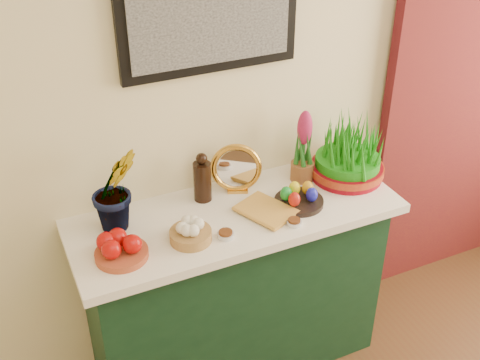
% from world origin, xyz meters
% --- Properties ---
extents(sideboard, '(1.30, 0.45, 0.85)m').
position_xyz_m(sideboard, '(-0.09, 2.00, 0.42)').
color(sideboard, '#13341E').
rests_on(sideboard, ground).
extents(tablecloth, '(1.40, 0.55, 0.04)m').
position_xyz_m(tablecloth, '(-0.09, 2.00, 0.87)').
color(tablecloth, white).
rests_on(tablecloth, sideboard).
extents(hyacinth_green, '(0.26, 0.23, 0.47)m').
position_xyz_m(hyacinth_green, '(-0.55, 2.10, 1.13)').
color(hyacinth_green, '#236B22').
rests_on(hyacinth_green, tablecloth).
extents(apple_bowl, '(0.25, 0.25, 0.10)m').
position_xyz_m(apple_bowl, '(-0.60, 1.90, 0.93)').
color(apple_bowl, '#A64627').
rests_on(apple_bowl, tablecloth).
extents(garlic_basket, '(0.20, 0.20, 0.09)m').
position_xyz_m(garlic_basket, '(-0.33, 1.89, 0.93)').
color(garlic_basket, '#AF7A46').
rests_on(garlic_basket, tablecloth).
extents(vinegar_cruet, '(0.08, 0.08, 0.23)m').
position_xyz_m(vinegar_cruet, '(-0.17, 2.14, 0.99)').
color(vinegar_cruet, black).
rests_on(vinegar_cruet, tablecloth).
extents(mirror, '(0.23, 0.13, 0.23)m').
position_xyz_m(mirror, '(-0.01, 2.15, 1.00)').
color(mirror, gold).
rests_on(mirror, tablecloth).
extents(book, '(0.23, 0.27, 0.03)m').
position_xyz_m(book, '(-0.06, 1.90, 0.91)').
color(book, gold).
rests_on(book, tablecloth).
extents(spice_dish_left, '(0.07, 0.07, 0.03)m').
position_xyz_m(spice_dish_left, '(-0.19, 1.85, 0.90)').
color(spice_dish_left, silver).
rests_on(spice_dish_left, tablecloth).
extents(spice_dish_right, '(0.06, 0.06, 0.03)m').
position_xyz_m(spice_dish_right, '(0.09, 1.81, 0.90)').
color(spice_dish_right, silver).
rests_on(spice_dish_right, tablecloth).
extents(egg_plate, '(0.22, 0.22, 0.09)m').
position_xyz_m(egg_plate, '(0.18, 1.94, 0.92)').
color(egg_plate, black).
rests_on(egg_plate, tablecloth).
extents(hyacinth_pink, '(0.10, 0.10, 0.34)m').
position_xyz_m(hyacinth_pink, '(0.29, 2.11, 1.04)').
color(hyacinth_pink, brown).
rests_on(hyacinth_pink, tablecloth).
extents(wheatgrass_sabzeh, '(0.34, 0.34, 0.28)m').
position_xyz_m(wheatgrass_sabzeh, '(0.49, 2.04, 1.01)').
color(wheatgrass_sabzeh, maroon).
rests_on(wheatgrass_sabzeh, tablecloth).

